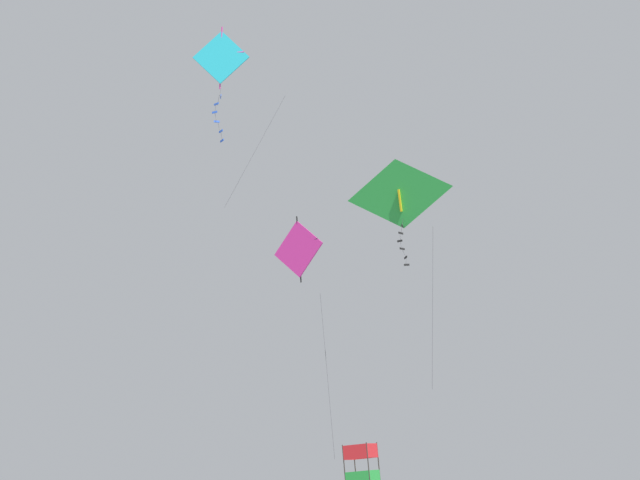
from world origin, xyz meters
name	(u,v)px	position (x,y,z in m)	size (l,w,h in m)	color
kite_diamond_low_drifter	(221,59)	(4.88, 4.78, 30.45)	(2.68, 2.24, 6.73)	#1EB2C6
kite_box_highest	(362,467)	(-0.79, 3.71, 18.95)	(2.52, 2.32, 8.50)	red
kite_diamond_mid_left	(299,250)	(-0.02, 1.26, 26.51)	(1.69, 1.99, 8.26)	#DB2D93
kite_delta_near_right	(400,195)	(-1.14, 5.49, 27.15)	(2.39, 2.29, 7.13)	green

